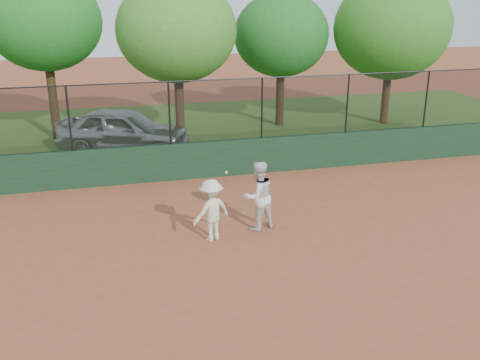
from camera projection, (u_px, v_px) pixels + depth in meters
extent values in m
plane|color=#9B4E32|center=(230.00, 265.00, 12.00)|extent=(80.00, 80.00, 0.00)
cube|color=#1A3A21|center=(187.00, 161.00, 17.27)|extent=(26.00, 0.20, 1.20)
cube|color=#31531A|center=(166.00, 133.00, 22.95)|extent=(36.00, 12.00, 0.01)
imported|color=#9EA4A8|center=(123.00, 130.00, 20.03)|extent=(5.28, 3.67, 1.67)
imported|color=silver|center=(258.00, 196.00, 13.54)|extent=(1.05, 0.92, 1.81)
imported|color=beige|center=(211.00, 210.00, 12.96)|extent=(1.16, 0.95, 1.57)
sphere|color=#D2EF35|center=(226.00, 172.00, 12.51)|extent=(0.07, 0.07, 0.07)
cube|color=black|center=(185.00, 112.00, 16.73)|extent=(26.00, 0.02, 2.00)
cylinder|color=black|center=(184.00, 81.00, 16.40)|extent=(26.00, 0.04, 0.04)
cylinder|color=black|center=(69.00, 119.00, 15.92)|extent=(0.06, 0.06, 2.00)
cylinder|color=black|center=(170.00, 113.00, 16.61)|extent=(0.06, 0.06, 2.00)
cylinder|color=black|center=(262.00, 108.00, 17.31)|extent=(0.06, 0.06, 2.00)
cylinder|color=black|center=(347.00, 104.00, 18.00)|extent=(0.06, 0.06, 2.00)
cylinder|color=black|center=(426.00, 99.00, 18.70)|extent=(0.06, 0.06, 2.00)
cylinder|color=#432E17|center=(54.00, 103.00, 21.62)|extent=(0.36, 0.36, 2.96)
ellipsoid|color=#1E671F|center=(44.00, 21.00, 20.54)|extent=(4.40, 4.00, 3.80)
cylinder|color=#4A311A|center=(180.00, 110.00, 21.13)|extent=(0.36, 0.36, 2.62)
ellipsoid|color=#3C7926|center=(177.00, 30.00, 20.09)|extent=(4.56, 4.14, 3.94)
cylinder|color=#392613|center=(280.00, 99.00, 23.90)|extent=(0.36, 0.36, 2.37)
ellipsoid|color=#1E5D1F|center=(281.00, 35.00, 22.95)|extent=(4.13, 3.76, 3.57)
cylinder|color=#4B2D1A|center=(385.00, 99.00, 24.30)|extent=(0.36, 0.36, 2.24)
ellipsoid|color=#306E1F|center=(392.00, 28.00, 23.24)|extent=(5.17, 4.70, 4.47)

